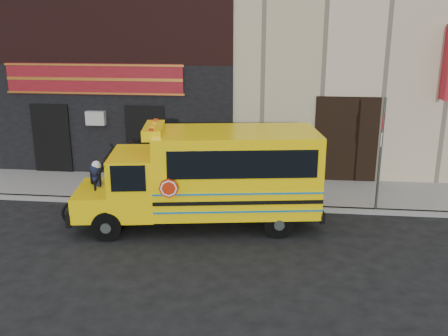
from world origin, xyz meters
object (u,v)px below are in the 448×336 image
sign_pole (381,152)px  bicycle (95,204)px  school_bus (212,174)px  cyclist (99,195)px

sign_pole → bicycle: (-8.21, -1.65, -1.37)m
school_bus → sign_pole: size_ratio=2.01×
cyclist → school_bus: bearing=-120.0°
school_bus → cyclist: school_bus is taller
cyclist → sign_pole: bearing=-112.8°
bicycle → cyclist: size_ratio=1.12×
sign_pole → school_bus: bearing=-163.8°
school_bus → sign_pole: (4.83, 1.41, 0.43)m
sign_pole → bicycle: bearing=-168.6°
school_bus → bicycle: (-3.38, -0.25, -0.94)m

